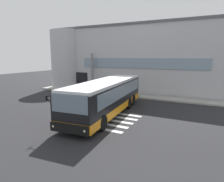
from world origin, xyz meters
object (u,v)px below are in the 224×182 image
object	(u,v)px
passenger_at_curb_edge	(110,86)
entry_support_column	(92,72)
passenger_near_column	(96,84)
safety_bollard_yellow	(112,92)
bus_main_foreground	(107,97)
passenger_by_doorway	(104,85)

from	to	relation	value
passenger_at_curb_edge	entry_support_column	bearing A→B (deg)	160.34
passenger_near_column	safety_bollard_yellow	distance (m)	3.29
bus_main_foreground	passenger_by_doorway	world-z (taller)	bus_main_foreground
passenger_by_doorway	passenger_at_curb_edge	xyz separation A→B (m)	(1.12, -0.58, -0.03)
bus_main_foreground	passenger_by_doorway	xyz separation A→B (m)	(-4.46, 7.62, -0.22)
entry_support_column	passenger_at_curb_edge	world-z (taller)	entry_support_column
entry_support_column	passenger_by_doorway	size ratio (longest dim) A/B	2.89
bus_main_foreground	safety_bollard_yellow	bearing A→B (deg)	113.58
bus_main_foreground	safety_bollard_yellow	distance (m)	7.04
bus_main_foreground	passenger_near_column	world-z (taller)	bus_main_foreground
bus_main_foreground	passenger_at_curb_edge	distance (m)	7.80
bus_main_foreground	passenger_near_column	xyz separation A→B (m)	(-5.76, 7.65, -0.25)
bus_main_foreground	passenger_near_column	distance (m)	9.58
passenger_near_column	entry_support_column	bearing A→B (deg)	145.67
safety_bollard_yellow	passenger_by_doorway	bearing A→B (deg)	143.67
passenger_by_doorway	safety_bollard_yellow	world-z (taller)	passenger_by_doorway
passenger_near_column	passenger_by_doorway	distance (m)	1.30
entry_support_column	safety_bollard_yellow	bearing A→B (deg)	-25.52
entry_support_column	safety_bollard_yellow	size ratio (longest dim) A/B	5.37
entry_support_column	passenger_by_doorway	bearing A→B (deg)	-15.27
passenger_near_column	passenger_at_curb_edge	bearing A→B (deg)	-14.02
entry_support_column	passenger_near_column	bearing A→B (deg)	-34.33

